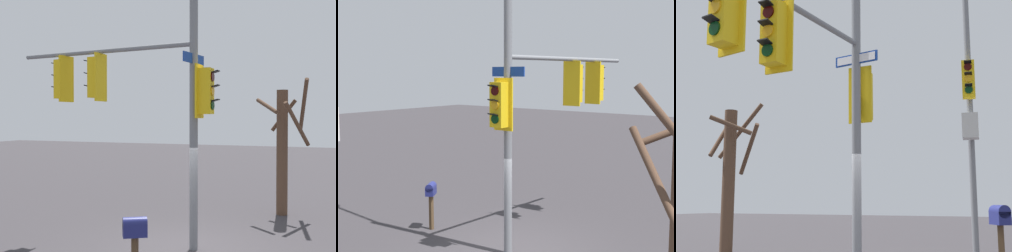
# 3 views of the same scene
# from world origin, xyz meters

# --- Properties ---
(ground_plane) EXTENTS (80.00, 80.00, 0.00)m
(ground_plane) POSITION_xyz_m (0.00, 0.00, 0.00)
(ground_plane) COLOR #353135
(main_signal_pole_assembly) EXTENTS (6.03, 3.89, 9.15)m
(main_signal_pole_assembly) POSITION_xyz_m (-0.99, -0.05, 4.71)
(main_signal_pole_assembly) COLOR slate
(main_signal_pole_assembly) RESTS_ON ground
(mailbox) EXTENTS (0.50, 0.44, 1.41)m
(mailbox) POSITION_xyz_m (0.14, -2.94, 1.11)
(mailbox) COLOR #4C3823
(mailbox) RESTS_ON ground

